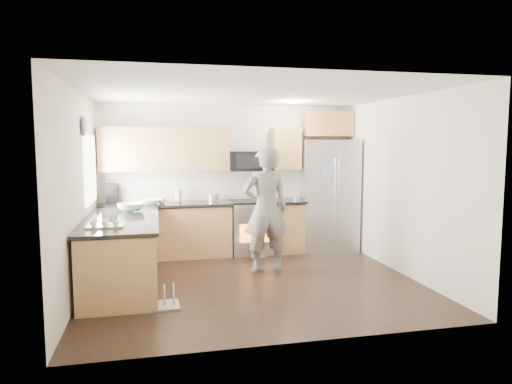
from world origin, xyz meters
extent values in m
plane|color=black|center=(0.00, 0.00, 0.00)|extent=(4.50, 4.50, 0.00)
cube|color=silver|center=(0.00, 2.00, 1.30)|extent=(4.50, 0.04, 2.60)
cube|color=silver|center=(0.00, -2.00, 1.30)|extent=(4.50, 0.04, 2.60)
cube|color=silver|center=(-2.25, 0.00, 1.30)|extent=(0.04, 4.00, 2.60)
cube|color=silver|center=(2.25, 0.00, 1.30)|extent=(0.04, 4.00, 2.60)
cube|color=white|center=(0.00, 0.00, 2.60)|extent=(4.50, 4.00, 0.04)
cube|color=white|center=(-2.23, 1.00, 1.55)|extent=(0.04, 1.00, 1.00)
cylinder|color=beige|center=(0.90, 1.10, 2.58)|extent=(0.14, 0.14, 0.02)
cylinder|color=#474754|center=(-2.22, 0.45, 2.15)|extent=(0.03, 0.26, 0.26)
cube|color=#B67548|center=(-1.12, 1.70, 0.43)|extent=(2.15, 0.60, 0.87)
cube|color=black|center=(-1.12, 1.69, 0.91)|extent=(2.19, 0.64, 0.04)
cube|color=#B67548|center=(1.00, 1.70, 0.43)|extent=(0.50, 0.60, 0.87)
cube|color=black|center=(1.00, 1.69, 0.91)|extent=(0.54, 0.64, 0.04)
cube|color=#B67548|center=(-1.12, 1.83, 1.83)|extent=(2.16, 0.33, 0.74)
cube|color=#B67548|center=(1.00, 1.83, 1.83)|extent=(0.50, 0.33, 0.74)
cube|color=#B67548|center=(1.78, 1.83, 2.28)|extent=(0.90, 0.33, 0.44)
imported|color=white|center=(-1.38, 1.65, 0.96)|extent=(0.32, 0.32, 0.08)
imported|color=silver|center=(-0.92, 1.78, 1.08)|extent=(0.12, 0.12, 0.31)
imported|color=silver|center=(-1.20, 1.67, 0.98)|extent=(0.14, 0.14, 0.11)
cylinder|color=#B7B7BC|center=(-0.32, 1.77, 0.99)|extent=(0.20, 0.20, 0.13)
cube|color=black|center=(-2.01, 1.85, 1.09)|extent=(0.18, 0.22, 0.33)
cylinder|color=#B7B7BC|center=(1.14, 1.66, 0.96)|extent=(0.10, 0.10, 0.08)
cube|color=#B67548|center=(-1.75, 0.25, 0.43)|extent=(0.90, 2.30, 0.87)
cube|color=black|center=(-1.75, 0.25, 0.91)|extent=(0.96, 2.36, 0.04)
imported|color=silver|center=(-1.66, 0.85, 0.99)|extent=(0.39, 0.39, 0.12)
cube|color=green|center=(-1.56, 0.60, 0.94)|extent=(0.11, 0.07, 0.03)
cube|color=#B7B7BC|center=(-1.90, -0.36, 0.97)|extent=(0.45, 0.34, 0.09)
cube|color=#B7B7BC|center=(0.35, 1.68, 0.45)|extent=(0.76, 0.62, 0.90)
cube|color=black|center=(0.35, 1.68, 0.92)|extent=(0.76, 0.60, 0.03)
cube|color=orange|center=(0.35, 1.36, 0.40)|extent=(0.56, 0.02, 0.34)
cube|color=#B7B7BC|center=(0.35, 1.20, 0.32)|extent=(0.70, 0.34, 0.03)
cube|color=white|center=(0.35, 1.15, 0.18)|extent=(0.24, 0.03, 0.28)
cube|color=black|center=(0.35, 1.80, 1.62)|extent=(0.76, 0.40, 0.34)
cube|color=#B7B7BC|center=(1.77, 1.70, 0.99)|extent=(1.06, 0.88, 1.99)
cylinder|color=#B7B7BC|center=(1.74, 1.31, 1.13)|extent=(0.03, 0.03, 1.08)
cylinder|color=#B7B7BC|center=(1.80, 1.31, 1.13)|extent=(0.03, 0.03, 1.08)
cube|color=#F68ECF|center=(1.99, 1.32, 0.92)|extent=(0.26, 0.04, 0.32)
cube|color=#889FDA|center=(1.58, 1.32, 1.46)|extent=(0.19, 0.03, 0.24)
imported|color=gray|center=(0.31, 0.50, 0.94)|extent=(0.70, 0.47, 1.89)
cube|color=#B7B7BC|center=(-1.28, -0.72, 0.01)|extent=(0.46, 0.37, 0.03)
cylinder|color=silver|center=(-1.44, -0.73, 0.15)|extent=(0.02, 0.25, 0.25)
cylinder|color=silver|center=(-1.33, -0.73, 0.15)|extent=(0.02, 0.25, 0.25)
cylinder|color=silver|center=(-1.22, -0.72, 0.15)|extent=(0.02, 0.25, 0.25)
cylinder|color=silver|center=(-1.12, -0.72, 0.15)|extent=(0.02, 0.25, 0.25)
camera|label=1|loc=(-1.30, -6.05, 1.91)|focal=32.00mm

